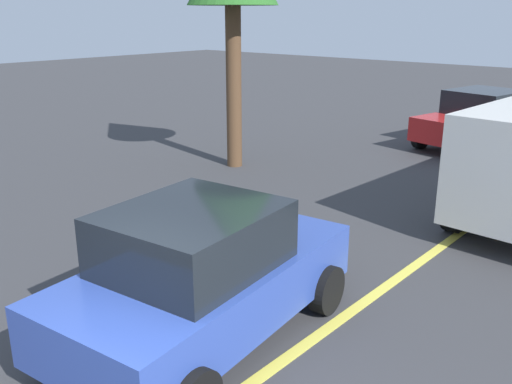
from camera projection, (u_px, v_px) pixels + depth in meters
The scene contains 3 objects.
lane_marking_centre at pixel (328, 328), 6.93m from camera, with size 28.00×0.16×0.01m, color #E0D14C.
car_blue_crossing at pixel (202, 274), 6.49m from camera, with size 4.07×2.41×1.68m.
car_red_far_lane at pixel (480, 119), 16.00m from camera, with size 4.21×2.71×1.63m.
Camera 1 is at (-2.18, -3.32, 3.73)m, focal length 39.45 mm.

